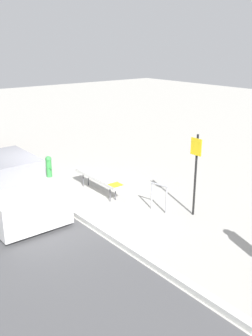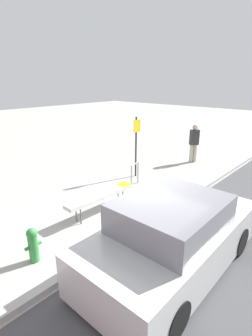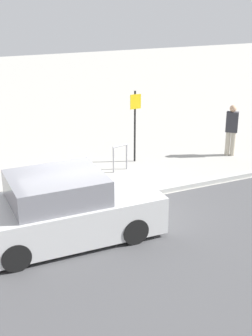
{
  "view_description": "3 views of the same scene",
  "coord_description": "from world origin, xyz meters",
  "px_view_note": "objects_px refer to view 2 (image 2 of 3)",
  "views": [
    {
      "loc": [
        9.11,
        -4.82,
        4.57
      ],
      "look_at": [
        0.78,
        1.82,
        0.99
      ],
      "focal_mm": 40.0,
      "sensor_mm": 36.0,
      "label": 1
    },
    {
      "loc": [
        -4.65,
        -3.56,
        3.59
      ],
      "look_at": [
        1.51,
        1.91,
        0.81
      ],
      "focal_mm": 28.0,
      "sensor_mm": 36.0,
      "label": 2
    },
    {
      "loc": [
        -3.29,
        -10.3,
        5.21
      ],
      "look_at": [
        1.52,
        0.35,
        0.74
      ],
      "focal_mm": 50.0,
      "sensor_mm": 36.0,
      "label": 3
    }
  ],
  "objects_px": {
    "bike_rack": "(135,172)",
    "parked_car_near": "(173,237)",
    "sign_post": "(136,141)",
    "pedestrian": "(194,142)",
    "bench": "(101,196)",
    "fire_hydrant": "(33,244)"
  },
  "relations": [
    {
      "from": "bike_rack",
      "to": "parked_car_near",
      "type": "distance_m",
      "value": 4.34
    },
    {
      "from": "bike_rack",
      "to": "sign_post",
      "type": "bearing_deg",
      "value": 37.23
    },
    {
      "from": "bike_rack",
      "to": "pedestrian",
      "type": "bearing_deg",
      "value": -2.61
    },
    {
      "from": "bench",
      "to": "pedestrian",
      "type": "xyz_separation_m",
      "value": [
        6.11,
        0.39,
        0.41
      ]
    },
    {
      "from": "sign_post",
      "to": "parked_car_near",
      "type": "height_order",
      "value": "sign_post"
    },
    {
      "from": "bike_rack",
      "to": "fire_hydrant",
      "type": "height_order",
      "value": "bike_rack"
    },
    {
      "from": "bike_rack",
      "to": "sign_post",
      "type": "height_order",
      "value": "sign_post"
    },
    {
      "from": "pedestrian",
      "to": "parked_car_near",
      "type": "distance_m",
      "value": 7.44
    },
    {
      "from": "fire_hydrant",
      "to": "pedestrian",
      "type": "bearing_deg",
      "value": 6.08
    },
    {
      "from": "fire_hydrant",
      "to": "bike_rack",
      "type": "bearing_deg",
      "value": 13.38
    },
    {
      "from": "bench",
      "to": "parked_car_near",
      "type": "relative_size",
      "value": 0.54
    },
    {
      "from": "bench",
      "to": "bike_rack",
      "type": "height_order",
      "value": "bike_rack"
    },
    {
      "from": "bike_rack",
      "to": "fire_hydrant",
      "type": "relative_size",
      "value": 1.08
    },
    {
      "from": "pedestrian",
      "to": "parked_car_near",
      "type": "height_order",
      "value": "pedestrian"
    },
    {
      "from": "sign_post",
      "to": "fire_hydrant",
      "type": "bearing_deg",
      "value": -162.59
    },
    {
      "from": "pedestrian",
      "to": "bike_rack",
      "type": "bearing_deg",
      "value": -143.47
    },
    {
      "from": "fire_hydrant",
      "to": "pedestrian",
      "type": "relative_size",
      "value": 0.45
    },
    {
      "from": "bike_rack",
      "to": "parked_car_near",
      "type": "bearing_deg",
      "value": -130.28
    },
    {
      "from": "sign_post",
      "to": "fire_hydrant",
      "type": "relative_size",
      "value": 3.01
    },
    {
      "from": "bike_rack",
      "to": "fire_hydrant",
      "type": "xyz_separation_m",
      "value": [
        -4.56,
        -1.08,
        -0.09
      ]
    },
    {
      "from": "bike_rack",
      "to": "sign_post",
      "type": "distance_m",
      "value": 1.31
    },
    {
      "from": "sign_post",
      "to": "fire_hydrant",
      "type": "xyz_separation_m",
      "value": [
        -5.33,
        -1.67,
        -0.98
      ]
    }
  ]
}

